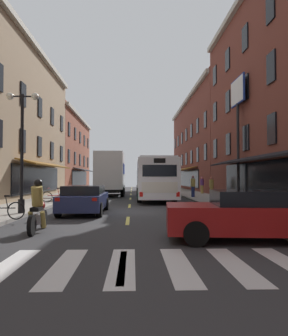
% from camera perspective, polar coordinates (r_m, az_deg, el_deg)
% --- Properties ---
extents(ground_plane, '(34.80, 80.00, 0.10)m').
position_cam_1_polar(ground_plane, '(16.41, -2.69, -7.81)').
color(ground_plane, '#333335').
extents(lane_centre_dashes, '(0.14, 73.90, 0.01)m').
position_cam_1_polar(lane_centre_dashes, '(16.15, -2.70, -7.71)').
color(lane_centre_dashes, '#DBCC4C').
rests_on(lane_centre_dashes, ground).
extents(crosswalk_near, '(7.10, 2.80, 0.01)m').
position_cam_1_polar(crosswalk_near, '(6.54, -3.87, -16.80)').
color(crosswalk_near, silver).
rests_on(crosswalk_near, ground).
extents(sidewalk_left, '(3.00, 80.00, 0.14)m').
position_cam_1_polar(sidewalk_left, '(17.49, -22.55, -6.90)').
color(sidewalk_left, gray).
rests_on(sidewalk_left, ground).
extents(sidewalk_right, '(3.00, 80.00, 0.14)m').
position_cam_1_polar(sidewalk_right, '(17.35, 17.34, -7.00)').
color(sidewalk_right, gray).
rests_on(sidewalk_right, ground).
extents(billboard_sign, '(0.40, 2.52, 8.07)m').
position_cam_1_polar(billboard_sign, '(22.29, 16.23, 10.11)').
color(billboard_sign, black).
rests_on(billboard_sign, sidewalk_right).
extents(transit_bus, '(2.71, 12.49, 3.06)m').
position_cam_1_polar(transit_bus, '(25.45, 1.70, -1.86)').
color(transit_bus, white).
rests_on(transit_bus, ground).
extents(box_truck, '(2.52, 7.60, 3.86)m').
position_cam_1_polar(box_truck, '(29.77, -5.89, -1.08)').
color(box_truck, white).
rests_on(box_truck, ground).
extents(sedan_near, '(2.00, 4.51, 1.32)m').
position_cam_1_polar(sedan_near, '(15.59, -10.48, -5.39)').
color(sedan_near, navy).
rests_on(sedan_near, ground).
extents(sedan_mid, '(4.94, 2.34, 1.35)m').
position_cam_1_polar(sedan_mid, '(9.37, 19.30, -7.74)').
color(sedan_mid, maroon).
rests_on(sedan_mid, ground).
extents(sedan_far, '(1.96, 4.80, 1.38)m').
position_cam_1_polar(sedan_far, '(38.62, -5.09, -3.12)').
color(sedan_far, navy).
rests_on(sedan_far, ground).
extents(motorcycle_rider, '(0.62, 2.07, 1.66)m').
position_cam_1_polar(motorcycle_rider, '(10.69, -18.22, -6.96)').
color(motorcycle_rider, black).
rests_on(motorcycle_rider, ground).
extents(bicycle_near, '(1.71, 0.48, 0.91)m').
position_cam_1_polar(bicycle_near, '(13.17, -23.78, -6.78)').
color(bicycle_near, black).
rests_on(bicycle_near, sidewalk_left).
extents(bicycle_mid, '(1.71, 0.48, 0.91)m').
position_cam_1_polar(bicycle_mid, '(21.09, -15.33, -4.87)').
color(bicycle_mid, black).
rests_on(bicycle_mid, sidewalk_left).
extents(pedestrian_mid, '(0.36, 0.36, 1.70)m').
position_cam_1_polar(pedestrian_mid, '(26.18, 8.65, -3.14)').
color(pedestrian_mid, navy).
rests_on(pedestrian_mid, sidewalk_right).
extents(pedestrian_far, '(0.36, 0.36, 1.62)m').
position_cam_1_polar(pedestrian_far, '(26.18, 11.83, -3.23)').
color(pedestrian_far, '#B29947').
rests_on(pedestrian_far, sidewalk_right).
extents(pedestrian_rear, '(0.36, 0.36, 1.63)m').
position_cam_1_polar(pedestrian_rear, '(31.72, 10.22, -2.94)').
color(pedestrian_rear, '#B29947').
rests_on(pedestrian_rear, sidewalk_right).
extents(street_lamp_twin, '(1.42, 0.32, 5.32)m').
position_cam_1_polar(street_lamp_twin, '(15.25, -20.75, 3.63)').
color(street_lamp_twin, black).
rests_on(street_lamp_twin, sidewalk_left).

